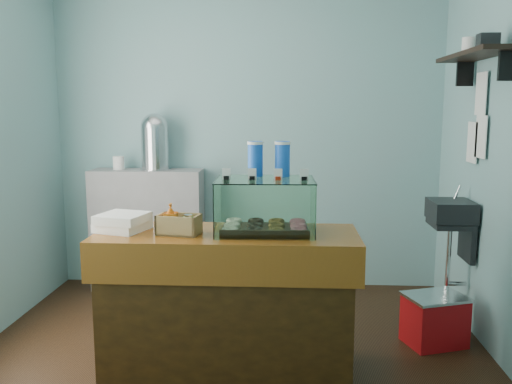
# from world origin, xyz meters

# --- Properties ---
(ground) EXTENTS (3.50, 3.50, 0.00)m
(ground) POSITION_xyz_m (0.00, 0.00, 0.00)
(ground) COLOR black
(ground) RESTS_ON ground
(room_shell) EXTENTS (3.54, 3.04, 2.82)m
(room_shell) POSITION_xyz_m (0.03, 0.01, 1.71)
(room_shell) COLOR #7EB8B7
(room_shell) RESTS_ON ground
(counter) EXTENTS (1.60, 0.60, 0.90)m
(counter) POSITION_xyz_m (0.00, -0.25, 0.46)
(counter) COLOR #43270C
(counter) RESTS_ON ground
(back_shelf) EXTENTS (1.00, 0.32, 1.10)m
(back_shelf) POSITION_xyz_m (-0.90, 1.32, 0.55)
(back_shelf) COLOR #959598
(back_shelf) RESTS_ON ground
(display_case) EXTENTS (0.61, 0.45, 0.55)m
(display_case) POSITION_xyz_m (0.24, -0.18, 1.08)
(display_case) COLOR black
(display_case) RESTS_ON counter
(condiment_crate) EXTENTS (0.27, 0.19, 0.19)m
(condiment_crate) POSITION_xyz_m (-0.29, -0.31, 0.97)
(condiment_crate) COLOR tan
(condiment_crate) RESTS_ON counter
(pastry_boxes) EXTENTS (0.34, 0.35, 0.11)m
(pastry_boxes) POSITION_xyz_m (-0.65, -0.24, 0.95)
(pastry_boxes) COLOR white
(pastry_boxes) RESTS_ON counter
(coffee_urn) EXTENTS (0.27, 0.27, 0.50)m
(coffee_urn) POSITION_xyz_m (-0.81, 1.33, 1.36)
(coffee_urn) COLOR silver
(coffee_urn) RESTS_ON back_shelf
(red_cooler) EXTENTS (0.48, 0.42, 0.36)m
(red_cooler) POSITION_xyz_m (1.41, 0.23, 0.18)
(red_cooler) COLOR red
(red_cooler) RESTS_ON ground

